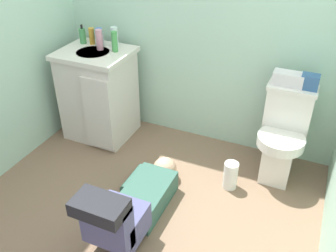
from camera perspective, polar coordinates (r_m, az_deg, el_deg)
name	(u,v)px	position (r m, az deg, el deg)	size (l,w,h in m)	color
ground_plane	(147,202)	(2.84, -3.22, -11.70)	(2.93, 2.98, 0.04)	#7E614B
wall_back	(201,5)	(3.08, 5.15, 18.17)	(2.59, 0.08, 2.40)	#ACD2BB
toilet	(283,136)	(2.98, 17.28, -1.42)	(0.36, 0.46, 0.75)	silver
vanity_cabinet	(99,94)	(3.39, -10.62, 4.92)	(0.60, 0.53, 0.82)	silver
faucet	(103,40)	(3.32, -10.07, 12.94)	(0.02, 0.02, 0.10)	silver
person_plumber	(133,203)	(2.56, -5.45, -11.80)	(0.39, 1.06, 0.52)	#33594C
tissue_box	(288,79)	(2.85, 18.08, 6.94)	(0.22, 0.11, 0.10)	silver
toiletry_bag	(310,82)	(2.85, 21.07, 6.38)	(0.12, 0.09, 0.11)	#33598C
soap_dispenser	(83,36)	(3.41, -13.04, 13.42)	(0.06, 0.06, 0.17)	#469556
bottle_amber	(92,36)	(3.37, -11.69, 13.44)	(0.05, 0.05, 0.14)	gold
bottle_blue	(99,37)	(3.34, -10.56, 13.43)	(0.06, 0.06, 0.15)	#3E6BBC
bottle_pink	(99,40)	(3.23, -10.56, 12.97)	(0.06, 0.06, 0.17)	pink
bottle_clear	(114,37)	(3.26, -8.26, 13.41)	(0.06, 0.06, 0.17)	silver
bottle_green	(115,42)	(3.16, -8.26, 12.77)	(0.05, 0.05, 0.17)	#489E4F
paper_towel_roll	(230,175)	(2.90, 9.62, -7.52)	(0.11, 0.11, 0.23)	white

